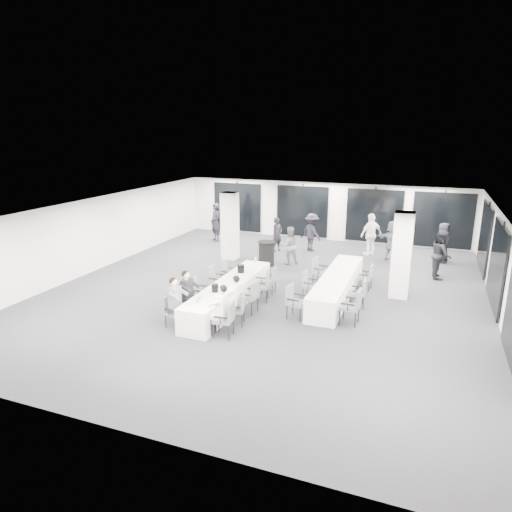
{
  "coord_description": "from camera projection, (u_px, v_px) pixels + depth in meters",
  "views": [
    {
      "loc": [
        4.86,
        -13.78,
        5.3
      ],
      "look_at": [
        -0.34,
        -0.2,
        1.23
      ],
      "focal_mm": 32.0,
      "sensor_mm": 36.0,
      "label": 1
    }
  ],
  "objects": [
    {
      "name": "banquet_table_side",
      "position": [
        337.0,
        286.0,
        14.81
      ],
      "size": [
        0.9,
        5.0,
        0.75
      ],
      "primitive_type": "cube",
      "color": "white",
      "rests_on": "floor"
    },
    {
      "name": "chair_main_left_fourth",
      "position": [
        215.0,
        278.0,
        14.99
      ],
      "size": [
        0.5,
        0.55,
        0.97
      ],
      "rotation": [
        0.0,
        0.0,
        -1.56
      ],
      "color": "#525459",
      "rests_on": "floor"
    },
    {
      "name": "water_bottle_b",
      "position": [
        237.0,
        277.0,
        14.22
      ],
      "size": [
        0.06,
        0.06,
        0.19
      ],
      "primitive_type": "cylinder",
      "color": "silver",
      "rests_on": "banquet_table_main"
    },
    {
      "name": "column_right",
      "position": [
        402.0,
        255.0,
        14.58
      ],
      "size": [
        0.6,
        0.6,
        2.8
      ],
      "primitive_type": "cube",
      "color": "silver",
      "rests_on": "floor"
    },
    {
      "name": "standing_guest_a",
      "position": [
        277.0,
        232.0,
        20.26
      ],
      "size": [
        0.75,
        0.8,
        1.73
      ],
      "primitive_type": "imported",
      "rotation": [
        0.0,
        0.0,
        1.08
      ],
      "color": "black",
      "rests_on": "floor"
    },
    {
      "name": "standing_guest_d",
      "position": [
        371.0,
        232.0,
        19.6
      ],
      "size": [
        1.33,
        1.36,
        2.07
      ],
      "primitive_type": "imported",
      "rotation": [
        0.0,
        0.0,
        3.97
      ],
      "color": "white",
      "rests_on": "floor"
    },
    {
      "name": "standing_guest_f",
      "position": [
        393.0,
        238.0,
        18.78
      ],
      "size": [
        1.87,
        1.39,
        1.91
      ],
      "primitive_type": "imported",
      "rotation": [
        0.0,
        0.0,
        2.68
      ],
      "color": "slate",
      "rests_on": "floor"
    },
    {
      "name": "banquet_table_main",
      "position": [
        229.0,
        294.0,
        14.08
      ],
      "size": [
        0.9,
        5.0,
        0.75
      ],
      "primitive_type": "cube",
      "color": "white",
      "rests_on": "floor"
    },
    {
      "name": "standing_guest_c",
      "position": [
        312.0,
        230.0,
        20.31
      ],
      "size": [
        1.37,
        1.25,
        1.91
      ],
      "primitive_type": "imported",
      "rotation": [
        0.0,
        0.0,
        2.5
      ],
      "color": "black",
      "rests_on": "floor"
    },
    {
      "name": "standing_guest_b",
      "position": [
        289.0,
        243.0,
        18.3
      ],
      "size": [
        0.99,
        0.88,
        1.75
      ],
      "primitive_type": "imported",
      "rotation": [
        0.0,
        0.0,
        3.69
      ],
      "color": "slate",
      "rests_on": "floor"
    },
    {
      "name": "chair_side_right_far",
      "position": [
        367.0,
        276.0,
        15.43
      ],
      "size": [
        0.48,
        0.53,
        0.89
      ],
      "rotation": [
        0.0,
        0.0,
        1.5
      ],
      "color": "#525459",
      "rests_on": "floor"
    },
    {
      "name": "chair_main_right_mid",
      "position": [
        251.0,
        295.0,
        13.48
      ],
      "size": [
        0.54,
        0.59,
        0.99
      ],
      "rotation": [
        0.0,
        0.0,
        1.48
      ],
      "color": "#525459",
      "rests_on": "floor"
    },
    {
      "name": "standing_guest_e",
      "position": [
        443.0,
        240.0,
        18.55
      ],
      "size": [
        0.72,
        0.99,
        1.86
      ],
      "primitive_type": "imported",
      "rotation": [
        0.0,
        0.0,
        1.36
      ],
      "color": "black",
      "rests_on": "floor"
    },
    {
      "name": "seated_guest_c",
      "position": [
        220.0,
        307.0,
        11.89
      ],
      "size": [
        0.5,
        0.38,
        1.44
      ],
      "rotation": [
        0.0,
        0.0,
        1.57
      ],
      "color": "white",
      "rests_on": "floor"
    },
    {
      "name": "wine_glass",
      "position": [
        206.0,
        300.0,
        12.17
      ],
      "size": [
        0.07,
        0.07,
        0.19
      ],
      "color": "silver",
      "rests_on": "banquet_table_main"
    },
    {
      "name": "chair_side_left_far",
      "position": [
        319.0,
        269.0,
        15.94
      ],
      "size": [
        0.56,
        0.6,
        0.98
      ],
      "rotation": [
        0.0,
        0.0,
        -1.71
      ],
      "color": "#525459",
      "rests_on": "floor"
    },
    {
      "name": "ice_bucket_far",
      "position": [
        241.0,
        269.0,
        14.93
      ],
      "size": [
        0.23,
        0.23,
        0.27
      ],
      "primitive_type": "cylinder",
      "color": "black",
      "rests_on": "banquet_table_main"
    },
    {
      "name": "chair_main_right_near",
      "position": [
        226.0,
        317.0,
        11.91
      ],
      "size": [
        0.55,
        0.59,
        0.98
      ],
      "rotation": [
        0.0,
        0.0,
        1.68
      ],
      "color": "#525459",
      "rests_on": "floor"
    },
    {
      "name": "standing_guest_h",
      "position": [
        441.0,
        251.0,
        16.56
      ],
      "size": [
        0.71,
        1.04,
        2.03
      ],
      "primitive_type": "imported",
      "rotation": [
        0.0,
        0.0,
        1.69
      ],
      "color": "black",
      "rests_on": "floor"
    },
    {
      "name": "chair_main_left_far",
      "position": [
        227.0,
        272.0,
        15.81
      ],
      "size": [
        0.5,
        0.55,
        0.91
      ],
      "rotation": [
        0.0,
        0.0,
        -1.68
      ],
      "color": "#525459",
      "rests_on": "floor"
    },
    {
      "name": "room",
      "position": [
        302.0,
        246.0,
        15.82
      ],
      "size": [
        14.04,
        16.04,
        2.84
      ],
      "color": "#242429",
      "rests_on": "ground"
    },
    {
      "name": "chair_side_right_mid",
      "position": [
        360.0,
        291.0,
        13.93
      ],
      "size": [
        0.53,
        0.56,
        0.89
      ],
      "rotation": [
        0.0,
        0.0,
        1.78
      ],
      "color": "#525459",
      "rests_on": "floor"
    },
    {
      "name": "plate_a",
      "position": [
        197.0,
        301.0,
        12.46
      ],
      "size": [
        0.21,
        0.21,
        0.03
      ],
      "color": "white",
      "rests_on": "banquet_table_main"
    },
    {
      "name": "plate_b",
      "position": [
        210.0,
        304.0,
        12.26
      ],
      "size": [
        0.21,
        0.21,
        0.03
      ],
      "color": "white",
      "rests_on": "banquet_table_main"
    },
    {
      "name": "plate_c",
      "position": [
        223.0,
        286.0,
        13.67
      ],
      "size": [
        0.19,
        0.19,
        0.03
      ],
      "color": "white",
      "rests_on": "banquet_table_main"
    },
    {
      "name": "seated_guest_d",
      "position": [
        233.0,
        297.0,
        12.63
      ],
      "size": [
        0.5,
        0.38,
        1.44
      ],
      "rotation": [
        0.0,
        0.0,
        1.57
      ],
      "color": "white",
      "rests_on": "floor"
    },
    {
      "name": "chair_main_left_near",
      "position": [
        173.0,
        309.0,
        12.56
      ],
      "size": [
        0.53,
        0.56,
        0.88
      ],
      "rotation": [
        0.0,
        0.0,
        -1.79
      ],
      "color": "#525459",
      "rests_on": "floor"
    },
    {
      "name": "chair_main_right_fourth",
      "position": [
        263.0,
        283.0,
        14.41
      ],
      "size": [
        0.63,
        0.66,
        1.03
      ],
      "rotation": [
        0.0,
        0.0,
        1.81
      ],
      "color": "#525459",
      "rests_on": "floor"
    },
    {
      "name": "ice_bucket_near",
      "position": [
        215.0,
        288.0,
        13.17
      ],
      "size": [
        0.2,
        0.2,
        0.23
      ],
      "primitive_type": "cylinder",
      "color": "black",
      "rests_on": "banquet_table_main"
    },
    {
      "name": "chair_main_left_second",
      "position": [
        184.0,
        299.0,
        13.1
      ],
      "size": [
        0.64,
        0.67,
        1.04
      ],
      "rotation": [
        0.0,
        0.0,
        -1.31
      ],
      "color": "#525459",
      "rests_on": "floor"
    },
    {
      "name": "chair_side_left_near",
      "position": [
        294.0,
        299.0,
        13.15
      ],
      "size": [
        0.55,
        0.59,
        0.98
      ],
      "rotation": [
        0.0,
        0.0,
        -1.69
      ],
      "color": "#525459",
      "rests_on": "floor"
    },
    {
      "name": "water_bottle_c",
      "position": [
        255.0,
        260.0,
        15.96
      ],
      "size": [
        0.07,
        0.07,
        0.21
      ],
      "primitive_type": "cylinder",
      "color": "silver",
      "rests_on": "banquet_table_main"
    },
    {
      "name": "chair_main_right_far",
      "position": [
        271.0,
        279.0,
        15.12
      ],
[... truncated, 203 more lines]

